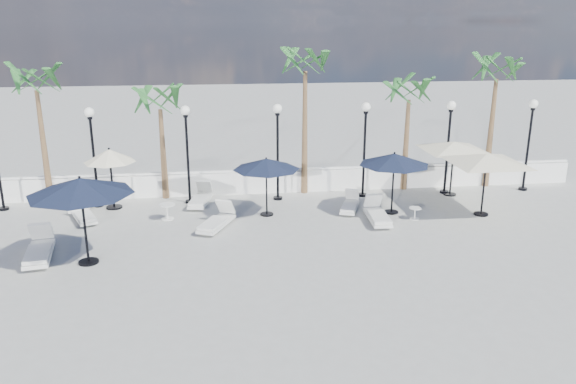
{
  "coord_description": "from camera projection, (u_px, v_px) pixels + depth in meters",
  "views": [
    {
      "loc": [
        -2.31,
        -14.94,
        6.88
      ],
      "look_at": [
        -0.09,
        2.57,
        1.5
      ],
      "focal_mm": 35.0,
      "sensor_mm": 36.0,
      "label": 1
    }
  ],
  "objects": [
    {
      "name": "ground",
      "position": [
        302.0,
        266.0,
        16.46
      ],
      "size": [
        100.0,
        100.0,
        0.0
      ],
      "primitive_type": "plane",
      "color": "gray",
      "rests_on": "ground"
    },
    {
      "name": "balustrade",
      "position": [
        275.0,
        181.0,
        23.44
      ],
      "size": [
        26.0,
        0.3,
        1.01
      ],
      "color": "white",
      "rests_on": "ground"
    },
    {
      "name": "lamppost_1",
      "position": [
        92.0,
        143.0,
        21.06
      ],
      "size": [
        0.36,
        0.36,
        3.84
      ],
      "color": "black",
      "rests_on": "ground"
    },
    {
      "name": "lamppost_2",
      "position": [
        187.0,
        141.0,
        21.48
      ],
      "size": [
        0.36,
        0.36,
        3.84
      ],
      "color": "black",
      "rests_on": "ground"
    },
    {
      "name": "lamppost_3",
      "position": [
        278.0,
        139.0,
        21.9
      ],
      "size": [
        0.36,
        0.36,
        3.84
      ],
      "color": "black",
      "rests_on": "ground"
    },
    {
      "name": "lamppost_4",
      "position": [
        365.0,
        136.0,
        22.32
      ],
      "size": [
        0.36,
        0.36,
        3.84
      ],
      "color": "black",
      "rests_on": "ground"
    },
    {
      "name": "lamppost_5",
      "position": [
        449.0,
        134.0,
        22.74
      ],
      "size": [
        0.36,
        0.36,
        3.84
      ],
      "color": "black",
      "rests_on": "ground"
    },
    {
      "name": "lamppost_6",
      "position": [
        530.0,
        132.0,
        23.17
      ],
      "size": [
        0.36,
        0.36,
        3.84
      ],
      "color": "black",
      "rests_on": "ground"
    },
    {
      "name": "palm_0",
      "position": [
        36.0,
        87.0,
        20.98
      ],
      "size": [
        2.6,
        2.6,
        5.5
      ],
      "color": "brown",
      "rests_on": "ground"
    },
    {
      "name": "palm_1",
      "position": [
        160.0,
        105.0,
        21.75
      ],
      "size": [
        2.6,
        2.6,
        4.7
      ],
      "color": "brown",
      "rests_on": "ground"
    },
    {
      "name": "palm_2",
      "position": [
        305.0,
        68.0,
        22.04
      ],
      "size": [
        2.6,
        2.6,
        6.1
      ],
      "color": "brown",
      "rests_on": "ground"
    },
    {
      "name": "palm_3",
      "position": [
        409.0,
        96.0,
        22.9
      ],
      "size": [
        2.6,
        2.6,
        4.9
      ],
      "color": "brown",
      "rests_on": "ground"
    },
    {
      "name": "palm_4",
      "position": [
        497.0,
        76.0,
        23.12
      ],
      "size": [
        2.6,
        2.6,
        5.7
      ],
      "color": "brown",
      "rests_on": "ground"
    },
    {
      "name": "lounger_0",
      "position": [
        39.0,
        250.0,
        16.89
      ],
      "size": [
        1.03,
        2.24,
        0.81
      ],
      "rotation": [
        0.0,
        0.0,
        0.16
      ],
      "color": "silver",
      "rests_on": "ground"
    },
    {
      "name": "lounger_1",
      "position": [
        217.0,
        221.0,
        19.42
      ],
      "size": [
        1.4,
        2.06,
        0.74
      ],
      "rotation": [
        0.0,
        0.0,
        -0.43
      ],
      "color": "silver",
      "rests_on": "ground"
    },
    {
      "name": "lounger_2",
      "position": [
        85.0,
        204.0,
        21.4
      ],
      "size": [
        0.88,
        1.77,
        0.64
      ],
      "rotation": [
        0.0,
        0.0,
        -0.2
      ],
      "color": "silver",
      "rests_on": "ground"
    },
    {
      "name": "lounger_3",
      "position": [
        84.0,
        215.0,
        20.14
      ],
      "size": [
        1.24,
        1.88,
        0.68
      ],
      "rotation": [
        0.0,
        0.0,
        0.41
      ],
      "color": "silver",
      "rests_on": "ground"
    },
    {
      "name": "lounger_4",
      "position": [
        201.0,
        199.0,
        21.92
      ],
      "size": [
        0.98,
        1.99,
        0.72
      ],
      "rotation": [
        0.0,
        0.0,
        -0.2
      ],
      "color": "silver",
      "rests_on": "ground"
    },
    {
      "name": "lounger_5",
      "position": [
        350.0,
        205.0,
        21.23
      ],
      "size": [
        1.09,
        1.76,
        0.63
      ],
      "rotation": [
        0.0,
        0.0,
        -0.36
      ],
      "color": "silver",
      "rests_on": "ground"
    },
    {
      "name": "lounger_6",
      "position": [
        377.0,
        215.0,
        20.05
      ],
      "size": [
        0.76,
        2.04,
        0.75
      ],
      "rotation": [
        0.0,
        0.0,
        -0.05
      ],
      "color": "silver",
      "rests_on": "ground"
    },
    {
      "name": "side_table_1",
      "position": [
        167.0,
        210.0,
        20.26
      ],
      "size": [
        0.59,
        0.59,
        0.57
      ],
      "color": "silver",
      "rests_on": "ground"
    },
    {
      "name": "side_table_2",
      "position": [
        415.0,
        212.0,
        20.3
      ],
      "size": [
        0.45,
        0.45,
        0.43
      ],
      "color": "silver",
      "rests_on": "ground"
    },
    {
      "name": "parasol_navy_left",
      "position": [
        80.0,
        187.0,
        15.99
      ],
      "size": [
        3.04,
        3.04,
        2.68
      ],
      "color": "black",
      "rests_on": "ground"
    },
    {
      "name": "parasol_navy_mid",
      "position": [
        266.0,
        164.0,
        20.25
      ],
      "size": [
        2.45,
        2.45,
        2.2
      ],
      "color": "black",
      "rests_on": "ground"
    },
    {
      "name": "parasol_navy_right",
      "position": [
        394.0,
        160.0,
        20.44
      ],
      "size": [
        2.61,
        2.61,
        2.34
      ],
      "color": "black",
      "rests_on": "ground"
    },
    {
      "name": "parasol_cream_sq_a",
      "position": [
        487.0,
        154.0,
        20.13
      ],
      "size": [
        5.09,
        5.09,
        2.5
      ],
      "color": "black",
      "rests_on": "ground"
    },
    {
      "name": "parasol_cream_sq_b",
      "position": [
        454.0,
        142.0,
        22.55
      ],
      "size": [
        4.81,
        4.81,
        2.41
      ],
      "color": "black",
      "rests_on": "ground"
    },
    {
      "name": "parasol_cream_small",
      "position": [
        110.0,
        157.0,
        20.98
      ],
      "size": [
        1.93,
        1.93,
        2.37
      ],
      "color": "black",
      "rests_on": "ground"
    }
  ]
}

